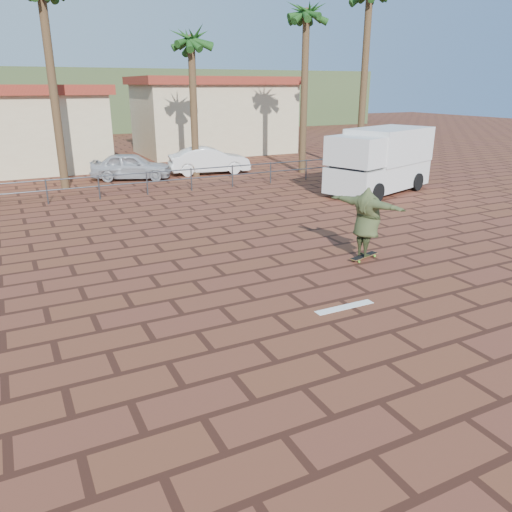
{
  "coord_description": "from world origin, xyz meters",
  "views": [
    {
      "loc": [
        -5.33,
        -9.0,
        4.48
      ],
      "look_at": [
        -0.52,
        0.57,
        0.8
      ],
      "focal_mm": 35.0,
      "sensor_mm": 36.0,
      "label": 1
    }
  ],
  "objects_px": {
    "car_silver": "(131,166)",
    "car_white": "(209,160)",
    "skateboarder": "(367,222)",
    "longboard": "(364,256)",
    "campervan": "(380,159)"
  },
  "relations": [
    {
      "from": "longboard",
      "to": "car_white",
      "type": "bearing_deg",
      "value": 69.61
    },
    {
      "from": "car_silver",
      "to": "campervan",
      "type": "bearing_deg",
      "value": -109.3
    },
    {
      "from": "longboard",
      "to": "car_white",
      "type": "height_order",
      "value": "car_white"
    },
    {
      "from": "longboard",
      "to": "skateboarder",
      "type": "xyz_separation_m",
      "value": [
        0.0,
        0.0,
        0.95
      ]
    },
    {
      "from": "skateboarder",
      "to": "car_white",
      "type": "relative_size",
      "value": 0.55
    },
    {
      "from": "campervan",
      "to": "car_white",
      "type": "relative_size",
      "value": 1.34
    },
    {
      "from": "campervan",
      "to": "longboard",
      "type": "bearing_deg",
      "value": -150.69
    },
    {
      "from": "longboard",
      "to": "car_white",
      "type": "relative_size",
      "value": 0.24
    },
    {
      "from": "car_silver",
      "to": "car_white",
      "type": "relative_size",
      "value": 0.92
    },
    {
      "from": "skateboarder",
      "to": "campervan",
      "type": "height_order",
      "value": "campervan"
    },
    {
      "from": "campervan",
      "to": "car_silver",
      "type": "distance_m",
      "value": 12.02
    },
    {
      "from": "longboard",
      "to": "car_white",
      "type": "distance_m",
      "value": 14.86
    },
    {
      "from": "skateboarder",
      "to": "car_silver",
      "type": "distance_m",
      "value": 15.15
    },
    {
      "from": "car_white",
      "to": "skateboarder",
      "type": "bearing_deg",
      "value": -175.13
    },
    {
      "from": "longboard",
      "to": "campervan",
      "type": "height_order",
      "value": "campervan"
    }
  ]
}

